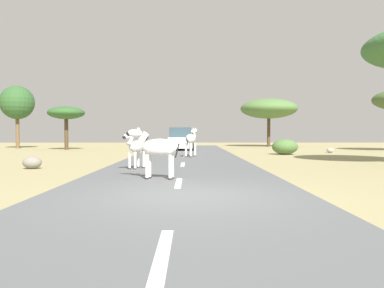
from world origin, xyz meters
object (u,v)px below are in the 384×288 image
Objects in this scene: car_0 at (180,140)px; tree_2 at (17,103)px; zebra_0 at (136,147)px; tree_5 at (269,109)px; bush_1 at (285,147)px; rock_1 at (32,163)px; zebra_2 at (157,148)px; zebra_1 at (191,139)px; tree_4 at (66,113)px; rock_0 at (330,150)px.

tree_2 is (-14.46, 3.96, 3.17)m from car_0.
tree_5 is (9.82, 23.73, 2.89)m from zebra_0.
tree_2 is 0.99× the size of tree_5.
bush_1 is 15.46m from rock_1.
zebra_1 is at bearing 3.93° from zebra_2.
bush_1 is (7.01, 13.23, -0.46)m from zebra_2.
zebra_1 is at bearing -115.05° from tree_5.
zebra_0 is at bearing -95.95° from car_0.
zebra_0 is 23.95m from tree_2.
rock_1 is (-13.89, -23.19, -3.51)m from tree_5.
zebra_0 is 0.81× the size of zebra_1.
zebra_0 is 18.82m from tree_4.
rock_0 is at bearing 45.98° from zebra_1.
zebra_0 is 0.25× the size of tree_2.
car_0 is 11.08m from rock_0.
car_0 is 12.04m from tree_5.
tree_5 reaches higher than zebra_1.
tree_2 reaches higher than bush_1.
zebra_0 is at bearing -7.51° from rock_1.
tree_4 reaches higher than car_0.
bush_1 is 2.26× the size of rock_1.
rock_1 is at bearing -113.85° from zebra_1.
zebra_2 is at bearing -92.01° from car_0.
zebra_2 is (1.06, -3.13, 0.09)m from zebra_0.
tree_2 is at bearing 115.42° from rock_1.
rock_0 is 19.55m from rock_1.
rock_0 is (10.63, 15.23, -0.78)m from zebra_2.
car_0 is 15.32m from tree_2.
tree_2 is 6.02m from tree_4.
zebra_1 is 6.67m from bush_1.
tree_5 is 3.42× the size of bush_1.
tree_2 reaches higher than zebra_1.
car_0 is at bearing -137.10° from tree_5.
bush_1 is at bearing -104.96° from zebra_0.
zebra_1 is 0.48× the size of tree_4.
tree_2 is 3.38× the size of bush_1.
zebra_1 is at bearing -82.54° from zebra_0.
rock_0 is at bearing -17.07° from tree_2.
zebra_1 is 14.13m from tree_4.
zebra_2 is 0.46× the size of tree_4.
tree_4 is at bearing 157.03° from bush_1.
tree_4 reaches higher than zebra_2.
rock_1 reaches higher than rock_0.
tree_2 reaches higher than rock_0.
zebra_2 is at bearing -35.56° from rock_1.
zebra_0 reaches higher than rock_1.
zebra_1 reaches higher than rock_1.
rock_1 is at bearing -141.78° from bush_1.
zebra_2 reaches higher than bush_1.
tree_2 is at bearing 163.29° from car_0.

